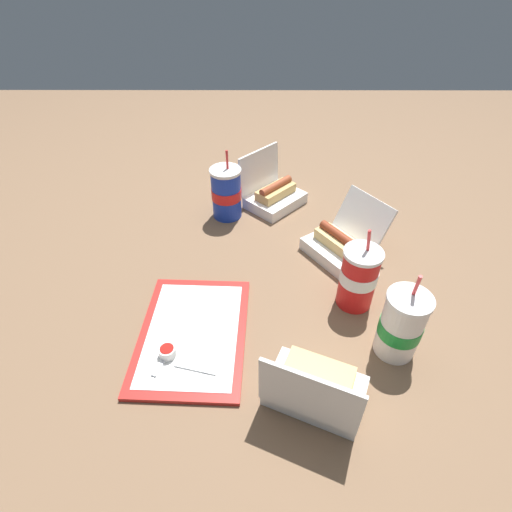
{
  "coord_description": "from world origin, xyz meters",
  "views": [
    {
      "loc": [
        -0.9,
        0.0,
        0.79
      ],
      "look_at": [
        -0.02,
        0.0,
        0.05
      ],
      "focal_mm": 28.0,
      "sensor_mm": 36.0,
      "label": 1
    }
  ],
  "objects": [
    {
      "name": "clamshell_hotdog_front",
      "position": [
        0.33,
        -0.06,
        0.04
      ],
      "size": [
        0.25,
        0.25,
        0.18
      ],
      "color": "white",
      "rests_on": "ground_plane"
    },
    {
      "name": "plastic_fork",
      "position": [
        -0.35,
        0.21,
        0.02
      ],
      "size": [
        0.11,
        0.05,
        0.0
      ],
      "primitive_type": "cube",
      "rotation": [
        0.0,
        0.0,
        -0.34
      ],
      "color": "white",
      "rests_on": "food_tray"
    },
    {
      "name": "soda_cup_corner",
      "position": [
        0.26,
        0.1,
        0.09
      ],
      "size": [
        0.1,
        0.1,
        0.24
      ],
      "color": "#1938B7",
      "rests_on": "ground_plane"
    },
    {
      "name": "food_tray",
      "position": [
        -0.27,
        0.16,
        0.01
      ],
      "size": [
        0.38,
        0.27,
        0.01
      ],
      "color": "red",
      "rests_on": "ground_plane"
    },
    {
      "name": "soda_cup_back",
      "position": [
        -0.16,
        -0.26,
        0.09
      ],
      "size": [
        0.1,
        0.1,
        0.23
      ],
      "color": "red",
      "rests_on": "ground_plane"
    },
    {
      "name": "ketchup_cup",
      "position": [
        -0.34,
        0.21,
        0.03
      ],
      "size": [
        0.04,
        0.04,
        0.02
      ],
      "color": "white",
      "rests_on": "food_tray"
    },
    {
      "name": "napkin_stack",
      "position": [
        -0.34,
        0.13,
        0.02
      ],
      "size": [
        0.12,
        0.12,
        0.0
      ],
      "primitive_type": "cube",
      "rotation": [
        0.0,
        0.0,
        -0.24
      ],
      "color": "white",
      "rests_on": "food_tray"
    },
    {
      "name": "clamshell_sandwich_corner",
      "position": [
        -0.44,
        -0.12,
        0.04
      ],
      "size": [
        0.21,
        0.24,
        0.17
      ],
      "color": "white",
      "rests_on": "ground_plane"
    },
    {
      "name": "clamshell_hotdog_left",
      "position": [
        0.05,
        -0.25,
        0.04
      ],
      "size": [
        0.26,
        0.27,
        0.16
      ],
      "color": "white",
      "rests_on": "ground_plane"
    },
    {
      "name": "soda_cup_right",
      "position": [
        -0.31,
        -0.33,
        0.09
      ],
      "size": [
        0.1,
        0.1,
        0.24
      ],
      "color": "white",
      "rests_on": "ground_plane"
    },
    {
      "name": "ground_plane",
      "position": [
        0.0,
        0.0,
        0.0
      ],
      "size": [
        3.2,
        3.2,
        0.0
      ],
      "primitive_type": "plane",
      "color": "brown"
    }
  ]
}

